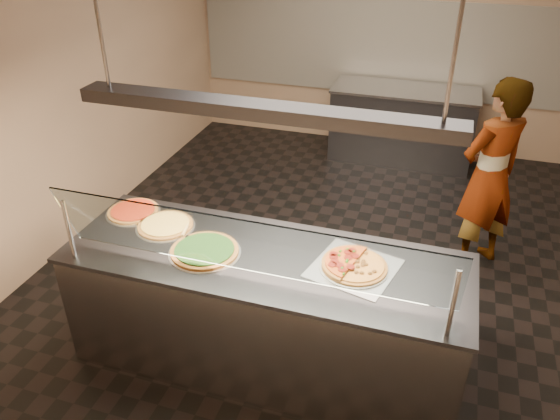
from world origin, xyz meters
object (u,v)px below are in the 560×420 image
(perforated_tray, at_px, (354,267))
(pizza_spinach, at_px, (205,250))
(half_pizza_sausage, at_px, (370,267))
(pizza_tomato, at_px, (133,211))
(half_pizza_pepperoni, at_px, (339,261))
(pizza_cheese, at_px, (166,225))
(worker, at_px, (489,176))
(heat_lamp_housing, at_px, (262,110))
(pizza_spatula, at_px, (189,234))
(sneeze_guard, at_px, (245,247))
(prep_table, at_px, (402,124))
(serving_counter, at_px, (266,310))

(perforated_tray, xyz_separation_m, pizza_spinach, (-0.99, -0.13, 0.01))
(half_pizza_sausage, distance_m, pizza_tomato, 1.84)
(half_pizza_pepperoni, height_order, pizza_cheese, half_pizza_pepperoni)
(pizza_tomato, xyz_separation_m, worker, (2.59, 1.55, -0.06))
(half_pizza_sausage, distance_m, heat_lamp_housing, 1.21)
(pizza_spatula, height_order, heat_lamp_housing, heat_lamp_housing)
(heat_lamp_housing, bearing_deg, sneeze_guard, -90.00)
(perforated_tray, distance_m, heat_lamp_housing, 1.17)
(prep_table, distance_m, worker, 2.36)
(serving_counter, xyz_separation_m, pizza_cheese, (-0.81, 0.14, 0.48))
(perforated_tray, bearing_deg, pizza_spinach, -172.49)
(pizza_spinach, xyz_separation_m, pizza_spatula, (-0.18, 0.13, 0.01))
(half_pizza_sausage, bearing_deg, pizza_tomato, 174.08)
(pizza_tomato, xyz_separation_m, pizza_spatula, (0.55, -0.19, 0.01))
(sneeze_guard, relative_size, pizza_spinach, 5.08)
(pizza_spinach, relative_size, pizza_tomato, 1.21)
(pizza_tomato, distance_m, pizza_spatula, 0.58)
(heat_lamp_housing, bearing_deg, pizza_cheese, 170.20)
(half_pizza_pepperoni, bearing_deg, half_pizza_sausage, -0.13)
(pizza_cheese, relative_size, heat_lamp_housing, 0.19)
(sneeze_guard, height_order, half_pizza_sausage, sneeze_guard)
(prep_table, distance_m, heat_lamp_housing, 4.21)
(half_pizza_sausage, height_order, pizza_cheese, half_pizza_sausage)
(pizza_spinach, height_order, pizza_cheese, pizza_spinach)
(serving_counter, bearing_deg, pizza_spinach, -169.12)
(sneeze_guard, relative_size, prep_table, 1.39)
(pizza_cheese, height_order, pizza_tomato, same)
(half_pizza_sausage, bearing_deg, serving_counter, -175.57)
(pizza_tomato, relative_size, pizza_spatula, 1.76)
(serving_counter, distance_m, sneeze_guard, 0.83)
(serving_counter, relative_size, perforated_tray, 4.45)
(heat_lamp_housing, bearing_deg, pizza_spatula, 174.41)
(serving_counter, height_order, pizza_tomato, pizza_tomato)
(half_pizza_sausage, xyz_separation_m, pizza_tomato, (-1.83, 0.19, -0.01))
(worker, bearing_deg, half_pizza_pepperoni, 19.43)
(half_pizza_pepperoni, relative_size, half_pizza_sausage, 1.00)
(sneeze_guard, relative_size, pizza_spatula, 10.87)
(half_pizza_sausage, relative_size, prep_table, 0.26)
(pizza_spatula, relative_size, worker, 0.13)
(serving_counter, bearing_deg, sneeze_guard, -90.00)
(serving_counter, xyz_separation_m, worker, (1.45, 1.80, 0.42))
(sneeze_guard, distance_m, pizza_spinach, 0.56)
(sneeze_guard, bearing_deg, serving_counter, 90.00)
(perforated_tray, distance_m, prep_table, 3.89)
(pizza_spinach, relative_size, worker, 0.28)
(half_pizza_pepperoni, distance_m, worker, 1.99)
(half_pizza_pepperoni, xyz_separation_m, worker, (0.96, 1.74, -0.08))
(sneeze_guard, distance_m, half_pizza_pepperoni, 0.68)
(pizza_cheese, distance_m, heat_lamp_housing, 1.30)
(half_pizza_pepperoni, distance_m, pizza_cheese, 1.30)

